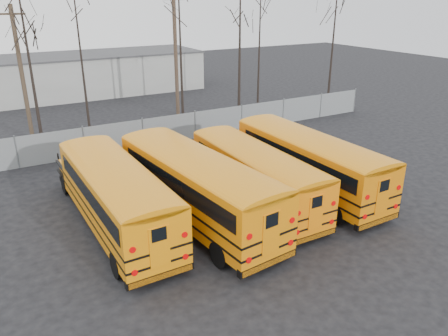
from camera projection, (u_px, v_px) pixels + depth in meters
ground at (232, 218)px, 20.72m from camera, size 120.00×120.00×0.00m
fence at (143, 133)px, 30.02m from camera, size 40.00×0.04×2.00m
distant_building at (95, 74)px, 46.69m from camera, size 22.00×8.00×4.00m
bus_a at (114, 191)px, 19.17m from camera, size 2.81×11.40×3.17m
bus_b at (194, 182)px, 19.86m from camera, size 3.95×12.18×3.35m
bus_c at (253, 171)px, 21.64m from camera, size 2.57×10.75×3.00m
bus_d at (306, 158)px, 23.00m from camera, size 2.77×11.52×3.21m
utility_pole_left at (22, 75)px, 29.59m from camera, size 1.64×0.52×9.34m
utility_pole_right at (176, 53)px, 36.81m from camera, size 1.82×0.41×10.22m
tree_0 at (30, 62)px, 28.63m from camera, size 0.26×0.26×11.54m
tree_1 at (81, 58)px, 30.49m from camera, size 0.26×0.26×11.55m
tree_2 at (180, 40)px, 34.96m from camera, size 0.26×0.26×12.96m
tree_3 at (240, 49)px, 34.79m from camera, size 0.26×0.26×11.68m
tree_4 at (259, 43)px, 39.01m from camera, size 0.26×0.26×11.72m
tree_5 at (333, 43)px, 38.39m from camera, size 0.26×0.26×11.79m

